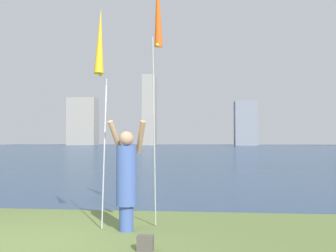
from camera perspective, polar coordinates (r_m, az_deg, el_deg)
name	(u,v)px	position (r m, az deg, el deg)	size (l,w,h in m)	color
ground	(189,151)	(56.73, 3.06, -3.57)	(120.00, 138.00, 0.12)	#5B7038
person	(126,176)	(6.75, -5.99, -7.18)	(0.68, 0.50, 1.86)	#3F59A5
kite_flag_left	(100,46)	(6.91, -9.74, 11.26)	(0.16, 0.61, 3.78)	#B2B2B7
kite_flag_right	(158,11)	(7.73, -1.47, 16.17)	(0.16, 0.91, 4.81)	#B2B2B7
bag	(145,243)	(5.70, -3.28, -16.44)	(0.22, 0.14, 0.21)	#4C4742
skyline_tower_0	(83,122)	(113.02, -12.15, 0.63)	(7.82, 5.04, 13.10)	gray
skyline_tower_1	(149,110)	(108.99, -2.68, 2.30)	(3.54, 4.30, 19.23)	gray
skyline_tower_2	(246,123)	(105.83, 11.08, 0.37)	(5.71, 6.77, 11.52)	gray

